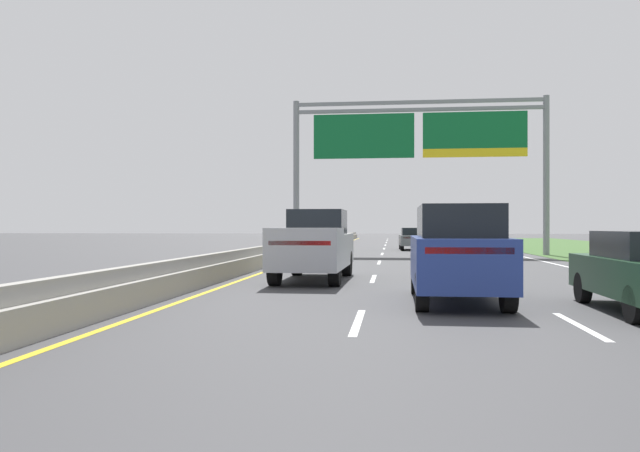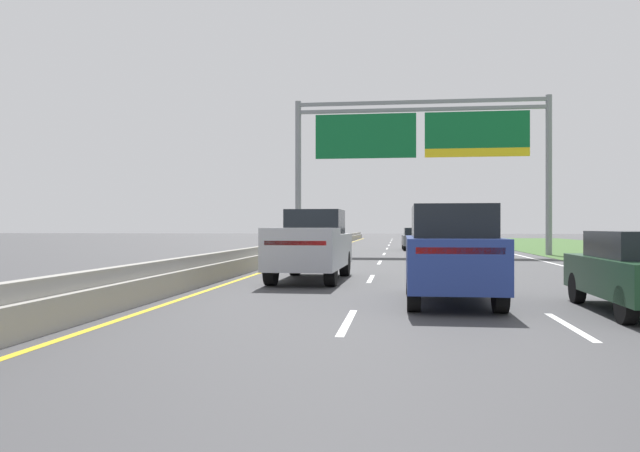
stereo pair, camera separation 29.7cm
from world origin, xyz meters
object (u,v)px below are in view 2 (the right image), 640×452
car_grey_centre_lane_sedan (415,238)px  car_blue_centre_lane_suv (450,252)px  overhead_sign_gantry (420,143)px  pickup_truck_silver (311,245)px  car_black_right_lane_suv (465,234)px

car_grey_centre_lane_sedan → car_blue_centre_lane_suv: bearing=178.5°
overhead_sign_gantry → car_blue_centre_lane_suv: (-0.15, -23.44, -5.53)m
pickup_truck_silver → car_black_right_lane_suv: 28.86m
car_black_right_lane_suv → car_grey_centre_lane_sedan: car_black_right_lane_suv is taller
car_black_right_lane_suv → pickup_truck_silver: bearing=163.1°
pickup_truck_silver → car_grey_centre_lane_sedan: 25.93m
pickup_truck_silver → car_blue_centre_lane_suv: bearing=-142.9°
overhead_sign_gantry → pickup_truck_silver: overhead_sign_gantry is taller
car_grey_centre_lane_sedan → car_black_right_lane_suv: bearing=-60.6°
car_blue_centre_lane_suv → car_black_right_lane_suv: (3.75, 33.08, 0.00)m
car_blue_centre_lane_suv → car_black_right_lane_suv: 33.30m
overhead_sign_gantry → car_grey_centre_lane_sedan: size_ratio=3.39×
pickup_truck_silver → car_blue_centre_lane_suv: 6.47m
car_black_right_lane_suv → car_grey_centre_lane_sedan: size_ratio=1.07×
car_blue_centre_lane_suv → car_black_right_lane_suv: size_ratio=0.99×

